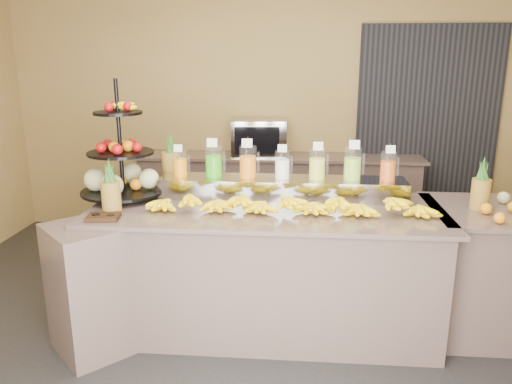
# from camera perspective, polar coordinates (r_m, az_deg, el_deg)

# --- Properties ---
(ground) EXTENTS (6.00, 6.00, 0.00)m
(ground) POSITION_cam_1_polar(r_m,az_deg,el_deg) (3.67, 0.81, -17.25)
(ground) COLOR black
(ground) RESTS_ON ground
(room_envelope) EXTENTS (6.04, 5.02, 2.82)m
(room_envelope) POSITION_cam_1_polar(r_m,az_deg,el_deg) (3.87, 4.62, 13.81)
(room_envelope) COLOR olive
(room_envelope) RESTS_ON ground
(buffet_counter) EXTENTS (2.75, 1.25, 0.93)m
(buffet_counter) POSITION_cam_1_polar(r_m,az_deg,el_deg) (3.68, -0.68, -8.86)
(buffet_counter) COLOR gray
(buffet_counter) RESTS_ON ground
(right_counter) EXTENTS (1.08, 0.88, 0.93)m
(right_counter) POSITION_cam_1_polar(r_m,az_deg,el_deg) (4.08, 26.13, -8.03)
(right_counter) COLOR gray
(right_counter) RESTS_ON ground
(back_ledge) EXTENTS (3.10, 0.55, 0.93)m
(back_ledge) POSITION_cam_1_polar(r_m,az_deg,el_deg) (5.55, 2.49, -0.49)
(back_ledge) COLOR gray
(back_ledge) RESTS_ON ground
(pitcher_tray) EXTENTS (1.85, 0.30, 0.15)m
(pitcher_tray) POSITION_cam_1_polar(r_m,az_deg,el_deg) (3.79, 2.99, 0.49)
(pitcher_tray) COLOR gray
(pitcher_tray) RESTS_ON buffet_counter
(juice_pitcher_orange_a) EXTENTS (0.11, 0.11, 0.26)m
(juice_pitcher_orange_a) POSITION_cam_1_polar(r_m,az_deg,el_deg) (3.86, -8.65, 3.09)
(juice_pitcher_orange_a) COLOR silver
(juice_pitcher_orange_a) RESTS_ON pitcher_tray
(juice_pitcher_green) EXTENTS (0.13, 0.14, 0.32)m
(juice_pitcher_green) POSITION_cam_1_polar(r_m,az_deg,el_deg) (3.80, -4.84, 3.31)
(juice_pitcher_green) COLOR silver
(juice_pitcher_green) RESTS_ON pitcher_tray
(juice_pitcher_orange_b) EXTENTS (0.13, 0.14, 0.32)m
(juice_pitcher_orange_b) POSITION_cam_1_polar(r_m,az_deg,el_deg) (3.77, -0.93, 3.25)
(juice_pitcher_orange_b) COLOR silver
(juice_pitcher_orange_b) RESTS_ON pitcher_tray
(juice_pitcher_milk) EXTENTS (0.11, 0.12, 0.28)m
(juice_pitcher_milk) POSITION_cam_1_polar(r_m,az_deg,el_deg) (3.75, 3.03, 2.97)
(juice_pitcher_milk) COLOR silver
(juice_pitcher_milk) RESTS_ON pitcher_tray
(juice_pitcher_lemon) EXTENTS (0.12, 0.13, 0.30)m
(juice_pitcher_lemon) POSITION_cam_1_polar(r_m,az_deg,el_deg) (3.75, 7.01, 3.00)
(juice_pitcher_lemon) COLOR silver
(juice_pitcher_lemon) RESTS_ON pitcher_tray
(juice_pitcher_lime) EXTENTS (0.13, 0.14, 0.32)m
(juice_pitcher_lime) POSITION_cam_1_polar(r_m,az_deg,el_deg) (3.77, 10.97, 2.99)
(juice_pitcher_lime) COLOR silver
(juice_pitcher_lime) RESTS_ON pitcher_tray
(juice_pitcher_orange_c) EXTENTS (0.12, 0.12, 0.28)m
(juice_pitcher_orange_c) POSITION_cam_1_polar(r_m,az_deg,el_deg) (3.81, 14.85, 2.69)
(juice_pitcher_orange_c) COLOR silver
(juice_pitcher_orange_c) RESTS_ON pitcher_tray
(banana_heap) EXTENTS (1.96, 0.18, 0.16)m
(banana_heap) POSITION_cam_1_polar(r_m,az_deg,el_deg) (3.44, 3.73, -1.10)
(banana_heap) COLOR yellow
(banana_heap) RESTS_ON buffet_counter
(fruit_stand) EXTENTS (0.68, 0.68, 0.89)m
(fruit_stand) POSITION_cam_1_polar(r_m,az_deg,el_deg) (3.87, -14.50, 2.62)
(fruit_stand) COLOR black
(fruit_stand) RESTS_ON buffet_counter
(condiment_caddy) EXTENTS (0.22, 0.18, 0.03)m
(condiment_caddy) POSITION_cam_1_polar(r_m,az_deg,el_deg) (3.44, -17.04, -2.76)
(condiment_caddy) COLOR black
(condiment_caddy) RESTS_ON buffet_counter
(pineapple_left_a) EXTENTS (0.13, 0.13, 0.38)m
(pineapple_left_a) POSITION_cam_1_polar(r_m,az_deg,el_deg) (3.53, -16.25, -0.16)
(pineapple_left_a) COLOR brown
(pineapple_left_a) RESTS_ON buffet_counter
(pineapple_left_b) EXTENTS (0.16, 0.16, 0.45)m
(pineapple_left_b) POSITION_cam_1_polar(r_m,az_deg,el_deg) (4.11, -9.61, 2.88)
(pineapple_left_b) COLOR brown
(pineapple_left_b) RESTS_ON buffet_counter
(right_fruit_pile) EXTENTS (0.41, 0.39, 0.21)m
(right_fruit_pile) POSITION_cam_1_polar(r_m,az_deg,el_deg) (3.77, 26.70, -1.37)
(right_fruit_pile) COLOR brown
(right_fruit_pile) RESTS_ON right_counter
(oven_warmer) EXTENTS (0.62, 0.46, 0.39)m
(oven_warmer) POSITION_cam_1_polar(r_m,az_deg,el_deg) (5.42, 0.30, 6.26)
(oven_warmer) COLOR gray
(oven_warmer) RESTS_ON back_ledge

